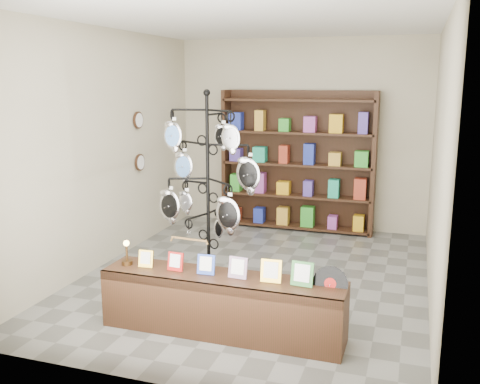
{
  "coord_description": "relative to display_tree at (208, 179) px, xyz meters",
  "views": [
    {
      "loc": [
        1.76,
        -5.92,
        2.35
      ],
      "look_at": [
        0.13,
        -1.0,
        1.26
      ],
      "focal_mm": 40.0,
      "sensor_mm": 36.0,
      "label": 1
    }
  ],
  "objects": [
    {
      "name": "room_envelope",
      "position": [
        0.35,
        0.64,
        0.54
      ],
      "size": [
        5.0,
        5.0,
        5.0
      ],
      "color": "#BCB297",
      "rests_on": "ground"
    },
    {
      "name": "back_shelving",
      "position": [
        0.35,
        2.93,
        -0.28
      ],
      "size": [
        2.42,
        0.36,
        2.2
      ],
      "color": "black",
      "rests_on": "ground"
    },
    {
      "name": "front_shelf",
      "position": [
        0.48,
        -0.88,
        -1.02
      ],
      "size": [
        2.31,
        0.48,
        0.82
      ],
      "rotation": [
        0.0,
        0.0,
        -0.0
      ],
      "color": "black",
      "rests_on": "ground"
    },
    {
      "name": "ground",
      "position": [
        0.35,
        0.64,
        -1.31
      ],
      "size": [
        5.0,
        5.0,
        0.0
      ],
      "primitive_type": "plane",
      "color": "slate",
      "rests_on": "ground"
    },
    {
      "name": "display_tree",
      "position": [
        0.0,
        0.0,
        0.0
      ],
      "size": [
        1.16,
        1.08,
        2.26
      ],
      "rotation": [
        0.0,
        0.0,
        -0.16
      ],
      "color": "black",
      "rests_on": "ground"
    },
    {
      "name": "wall_clocks",
      "position": [
        -1.62,
        1.44,
        0.19
      ],
      "size": [
        0.03,
        0.24,
        0.84
      ],
      "color": "black",
      "rests_on": "ground"
    }
  ]
}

